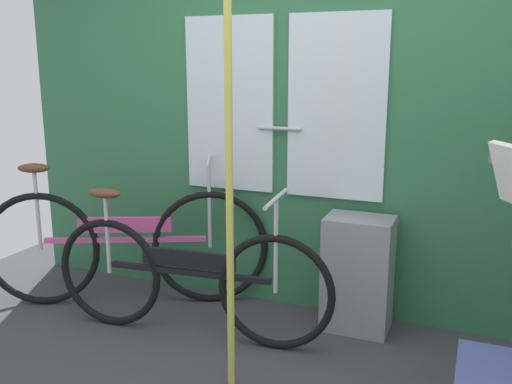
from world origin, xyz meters
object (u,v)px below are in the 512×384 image
bicycle_near_door (125,245)px  handrail_pole (229,163)px  trash_bin_by_wall (358,274)px  bicycle_leaning_behind (187,278)px

bicycle_near_door → handrail_pole: bearing=-55.5°
trash_bin_by_wall → handrail_pole: handrail_pole is taller
bicycle_near_door → trash_bin_by_wall: size_ratio=2.48×
bicycle_near_door → trash_bin_by_wall: bicycle_near_door is taller
bicycle_leaning_behind → trash_bin_by_wall: size_ratio=2.45×
bicycle_near_door → handrail_pole: handrail_pole is taller
bicycle_leaning_behind → handrail_pole: 0.97m
bicycle_leaning_behind → handrail_pole: bearing=-45.7°
trash_bin_by_wall → handrail_pole: size_ratio=0.31×
bicycle_leaning_behind → handrail_pole: handrail_pole is taller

